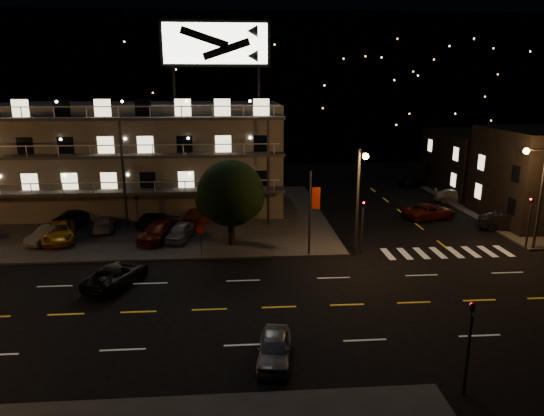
{
  "coord_description": "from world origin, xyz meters",
  "views": [
    {
      "loc": [
        -0.32,
        -25.51,
        12.69
      ],
      "look_at": [
        2.2,
        8.0,
        3.83
      ],
      "focal_mm": 32.0,
      "sensor_mm": 36.0,
      "label": 1
    }
  ],
  "objects": [
    {
      "name": "ground",
      "position": [
        0.0,
        0.0,
        0.0
      ],
      "size": [
        140.0,
        140.0,
        0.0
      ],
      "primitive_type": "plane",
      "color": "black",
      "rests_on": "ground"
    },
    {
      "name": "curb_nw",
      "position": [
        -14.0,
        20.0,
        0.07
      ],
      "size": [
        44.0,
        24.0,
        0.15
      ],
      "primitive_type": "cube",
      "color": "#373734",
      "rests_on": "ground"
    },
    {
      "name": "curb_ne",
      "position": [
        30.0,
        20.0,
        0.07
      ],
      "size": [
        16.0,
        24.0,
        0.15
      ],
      "primitive_type": "cube",
      "color": "#373734",
      "rests_on": "ground"
    },
    {
      "name": "motel",
      "position": [
        -9.94,
        23.88,
        5.34
      ],
      "size": [
        28.0,
        13.8,
        18.1
      ],
      "color": "gray",
      "rests_on": "ground"
    },
    {
      "name": "side_bldg_back",
      "position": [
        29.99,
        28.0,
        3.5
      ],
      "size": [
        14.06,
        12.0,
        7.0
      ],
      "color": "black",
      "rests_on": "ground"
    },
    {
      "name": "hill_backdrop",
      "position": [
        -5.94,
        68.78,
        11.55
      ],
      "size": [
        120.0,
        25.0,
        24.0
      ],
      "color": "black",
      "rests_on": "ground"
    },
    {
      "name": "streetlight_nc",
      "position": [
        8.5,
        7.94,
        4.96
      ],
      "size": [
        0.44,
        1.92,
        8.0
      ],
      "color": "#2D2D30",
      "rests_on": "ground"
    },
    {
      "name": "streetlight_ne",
      "position": [
        22.14,
        8.3,
        4.96
      ],
      "size": [
        1.92,
        0.44,
        8.0
      ],
      "color": "#2D2D30",
      "rests_on": "ground"
    },
    {
      "name": "signal_nw",
      "position": [
        9.0,
        8.5,
        2.57
      ],
      "size": [
        0.2,
        0.27,
        4.6
      ],
      "color": "#2D2D30",
      "rests_on": "ground"
    },
    {
      "name": "signal_sw",
      "position": [
        9.0,
        -8.5,
        2.57
      ],
      "size": [
        0.2,
        0.27,
        4.6
      ],
      "color": "#2D2D30",
      "rests_on": "ground"
    },
    {
      "name": "signal_ne",
      "position": [
        22.0,
        8.5,
        2.57
      ],
      "size": [
        0.27,
        0.2,
        4.6
      ],
      "color": "#2D2D30",
      "rests_on": "ground"
    },
    {
      "name": "banner_north",
      "position": [
        5.09,
        8.4,
        3.43
      ],
      "size": [
        0.83,
        0.16,
        6.4
      ],
      "color": "#2D2D30",
      "rests_on": "ground"
    },
    {
      "name": "stop_sign",
      "position": [
        -3.0,
        8.57,
        1.71
      ],
      "size": [
        0.91,
        0.11,
        2.61
      ],
      "color": "#2D2D30",
      "rests_on": "ground"
    },
    {
      "name": "tree",
      "position": [
        -0.82,
        10.92,
        4.15
      ],
      "size": [
        5.35,
        5.15,
        6.73
      ],
      "color": "black",
      "rests_on": "curb_nw"
    },
    {
      "name": "lot_car_1",
      "position": [
        -15.43,
        12.59,
        0.8
      ],
      "size": [
        2.74,
        4.21,
        1.31
      ],
      "primitive_type": "imported",
      "rotation": [
        0.0,
        0.0,
        -0.37
      ],
      "color": "gray",
      "rests_on": "curb_nw"
    },
    {
      "name": "lot_car_2",
      "position": [
        -14.68,
        12.91,
        0.88
      ],
      "size": [
        3.76,
        5.68,
        1.45
      ],
      "primitive_type": "imported",
      "rotation": [
        0.0,
        0.0,
        0.28
      ],
      "color": "orange",
      "rests_on": "curb_nw"
    },
    {
      "name": "lot_car_3",
      "position": [
        -6.74,
        12.51,
        0.87
      ],
      "size": [
        3.28,
        5.3,
        1.43
      ],
      "primitive_type": "imported",
      "rotation": [
        0.0,
        0.0,
        -0.28
      ],
      "color": "#601A0D",
      "rests_on": "curb_nw"
    },
    {
      "name": "lot_car_4",
      "position": [
        -4.96,
        12.42,
        0.83
      ],
      "size": [
        2.34,
        4.2,
        1.35
      ],
      "primitive_type": "imported",
      "rotation": [
        0.0,
        0.0,
        -0.2
      ],
      "color": "gray",
      "rests_on": "curb_nw"
    },
    {
      "name": "lot_car_6",
      "position": [
        -14.86,
        17.5,
        0.84
      ],
      "size": [
        2.93,
        5.2,
        1.37
      ],
      "primitive_type": "imported",
      "rotation": [
        0.0,
        0.0,
        3.0
      ],
      "color": "black",
      "rests_on": "curb_nw"
    },
    {
      "name": "lot_car_7",
      "position": [
        -11.73,
        15.59,
        0.76
      ],
      "size": [
        2.15,
        4.36,
        1.22
      ],
      "primitive_type": "imported",
      "rotation": [
        0.0,
        0.0,
        3.25
      ],
      "color": "gray",
      "rests_on": "curb_nw"
    },
    {
      "name": "lot_car_8",
      "position": [
        -8.01,
        16.48,
        0.79
      ],
      "size": [
        2.35,
        4.03,
        1.29
      ],
      "primitive_type": "imported",
      "rotation": [
        0.0,
        0.0,
        2.91
      ],
      "color": "black",
      "rests_on": "curb_nw"
    },
    {
      "name": "lot_car_9",
      "position": [
        -3.59,
        17.11,
        0.82
      ],
      "size": [
        2.98,
        4.32,
        1.35
      ],
      "primitive_type": "imported",
      "rotation": [
        0.0,
        0.0,
        2.72
      ],
      "color": "#601A0D",
      "rests_on": "curb_nw"
    },
    {
      "name": "side_car_0",
      "position": [
        23.17,
        13.33,
        0.76
      ],
      "size": [
        4.84,
        2.74,
        1.51
      ],
      "primitive_type": "imported",
      "rotation": [
        0.0,
        0.0,
        1.31
      ],
      "color": "black",
      "rests_on": "ground"
    },
    {
      "name": "side_car_1",
      "position": [
        17.89,
        17.5,
        0.71
      ],
      "size": [
        5.6,
        3.72,
        1.43
      ],
      "primitive_type": "imported",
      "rotation": [
        0.0,
        0.0,
        1.86
      ],
      "color": "#601A0D",
      "rests_on": "ground"
    },
    {
      "name": "side_car_2",
      "position": [
        23.26,
        23.35,
        0.69
      ],
      "size": [
        5.13,
        3.39,
        1.38
      ],
      "primitive_type": "imported",
      "rotation": [
        0.0,
        0.0,
        1.23
      ],
      "color": "gray",
      "rests_on": "ground"
    },
    {
      "name": "side_car_3",
      "position": [
        21.36,
        31.31,
        0.65
      ],
      "size": [
        4.12,
        2.67,
        1.3
      ],
      "primitive_type": "imported",
      "rotation": [
        0.0,
        0.0,
        1.89
      ],
      "color": "black",
      "rests_on": "ground"
    },
    {
      "name": "road_car_east",
      "position": [
        1.3,
        -5.44,
        0.64
      ],
      "size": [
        2.03,
        3.93,
        1.28
      ],
      "primitive_type": "imported",
      "rotation": [
        0.0,
        0.0,
        -0.14
      ],
      "color": "gray",
      "rests_on": "ground"
    },
    {
      "name": "road_car_west",
      "position": [
        -8.08,
        3.99,
        0.7
      ],
      "size": [
        3.95,
        5.55,
        1.4
      ],
      "primitive_type": "imported",
      "rotation": [
        0.0,
        0.0,
        2.78
      ],
      "color": "black",
      "rests_on": "ground"
    }
  ]
}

